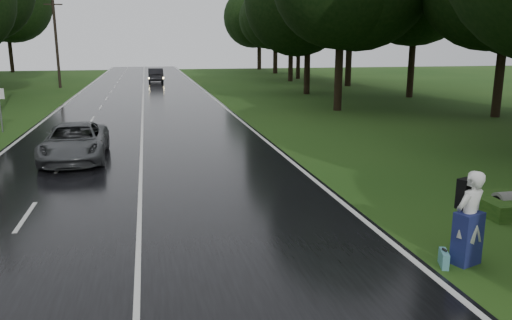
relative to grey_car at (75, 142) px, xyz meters
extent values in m
plane|color=#264915|center=(2.55, -8.86, -0.76)|extent=(160.00, 160.00, 0.00)
cube|color=black|center=(2.55, 11.14, -0.74)|extent=(12.00, 140.00, 0.04)
cube|color=silver|center=(2.55, 11.14, -0.71)|extent=(0.12, 140.00, 0.01)
imported|color=#47494B|center=(0.00, 0.00, 0.00)|extent=(2.45, 5.20, 1.44)
imported|color=black|center=(3.99, 40.94, 0.09)|extent=(1.73, 4.90, 1.61)
imported|color=silver|center=(9.40, -11.90, 0.27)|extent=(0.87, 0.71, 2.05)
cube|color=navy|center=(9.40, -11.90, -0.18)|extent=(0.67, 0.55, 1.15)
cube|color=black|center=(9.50, -11.62, 0.72)|extent=(0.52, 0.39, 0.66)
cube|color=teal|center=(8.86, -11.94, -0.59)|extent=(0.30, 0.50, 0.34)
camera|label=1|loc=(2.91, -20.72, 3.85)|focal=35.27mm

